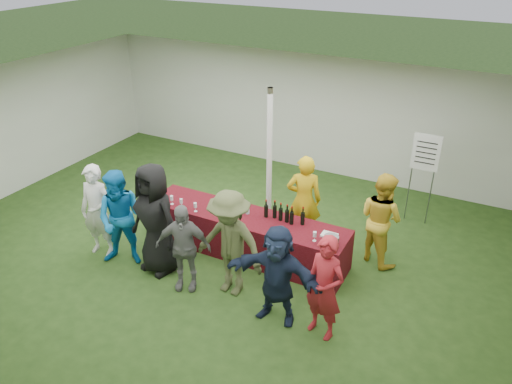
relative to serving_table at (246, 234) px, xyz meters
The scene contains 18 objects.
ground 0.70m from the serving_table, 163.21° to the right, with size 60.00×60.00×0.00m, color #284719.
tent 1.42m from the serving_table, 93.68° to the left, with size 10.00×10.00×10.00m.
serving_table is the anchor object (origin of this frame).
wine_bottles 0.82m from the serving_table, 12.89° to the left, with size 0.71×0.14×0.32m.
wine_glasses 0.69m from the serving_table, 150.51° to the right, with size 2.74×0.14×0.16m.
water_bottle 0.49m from the serving_table, 92.08° to the left, with size 0.07×0.07×0.23m.
bar_towel 1.54m from the serving_table, ahead, with size 0.25×0.18×0.03m, color white.
dump_bucket 1.69m from the serving_table, ahead, with size 0.23×0.23×0.18m, color slate.
wine_list_sign 3.59m from the serving_table, 45.86° to the left, with size 0.50×0.03×1.80m.
staff_pourer 1.18m from the serving_table, 47.50° to the left, with size 0.62×0.40×1.69m, color gold.
staff_back 2.30m from the serving_table, 22.30° to the left, with size 0.79×0.62×1.63m, color gold.
customer_0 2.55m from the serving_table, 152.78° to the right, with size 0.61×0.40×1.66m, color silver.
customer_1 2.10m from the serving_table, 144.70° to the right, with size 0.82×0.64×1.69m, color #1074BC.
customer_2 1.61m from the serving_table, 134.66° to the right, with size 0.93×0.60×1.90m, color black.
customer_3 1.38m from the serving_table, 107.36° to the right, with size 0.86×0.36×1.47m, color slate.
customer_4 1.19m from the serving_table, 73.85° to the right, with size 1.13×0.65×1.75m, color #4C532E.
customer_5 1.79m from the serving_table, 46.65° to the right, with size 1.43×0.45×1.54m, color #1A253F.
customer_6 2.31m from the serving_table, 33.49° to the right, with size 0.57×0.37×1.57m, color #AB1E27.
Camera 1 is at (4.12, -6.24, 5.01)m, focal length 35.00 mm.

